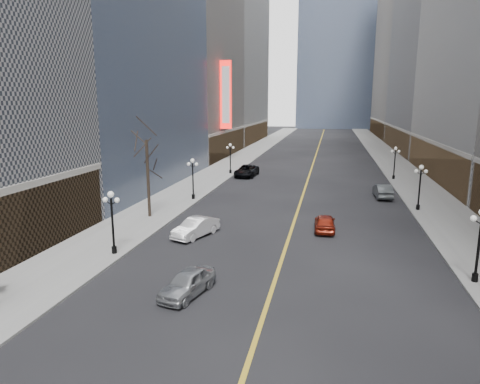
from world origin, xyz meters
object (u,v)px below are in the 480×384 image
at_px(streetlamp_east_1, 480,238).
at_px(streetlamp_west_2, 193,174).
at_px(car_nb_mid, 196,227).
at_px(streetlamp_east_2, 420,183).
at_px(streetlamp_west_3, 230,155).
at_px(streetlamp_east_3, 395,159).
at_px(streetlamp_west_1, 112,216).
at_px(car_nb_near, 187,283).
at_px(car_sb_mid, 325,222).
at_px(car_nb_far, 247,171).
at_px(car_sb_far, 383,191).

distance_m(streetlamp_east_1, streetlamp_west_2, 29.68).
relative_size(streetlamp_west_2, car_nb_mid, 0.98).
distance_m(streetlamp_east_2, streetlamp_west_3, 29.68).
distance_m(streetlamp_east_3, streetlamp_west_1, 43.05).
xyz_separation_m(streetlamp_east_1, car_nb_near, (-16.39, -5.02, -2.18)).
distance_m(streetlamp_east_3, car_sb_mid, 28.37).
relative_size(streetlamp_west_3, car_nb_far, 0.75).
height_order(streetlamp_east_2, streetlamp_west_1, same).
relative_size(streetlamp_east_1, streetlamp_west_1, 1.00).
bearing_deg(streetlamp_east_1, car_nb_near, -162.96).
distance_m(streetlamp_west_2, car_nb_far, 16.93).
distance_m(streetlamp_east_1, car_nb_near, 17.28).
distance_m(car_nb_near, car_sb_far, 31.75).
bearing_deg(streetlamp_east_2, car_nb_mid, -146.73).
relative_size(streetlamp_west_2, car_sb_far, 0.95).
distance_m(streetlamp_east_1, streetlamp_west_1, 23.60).
distance_m(streetlamp_east_2, car_sb_far, 6.67).
bearing_deg(car_sb_far, streetlamp_west_3, -33.93).
distance_m(streetlamp_east_1, streetlamp_east_3, 36.00).
xyz_separation_m(streetlamp_west_1, car_sb_mid, (14.57, 9.19, -2.18)).
relative_size(streetlamp_east_2, streetlamp_west_2, 1.00).
height_order(streetlamp_east_2, streetlamp_west_3, same).
bearing_deg(streetlamp_west_2, streetlamp_east_2, 0.00).
xyz_separation_m(streetlamp_west_2, car_nb_near, (7.21, -23.02, -2.18)).
xyz_separation_m(streetlamp_west_3, car_nb_near, (7.21, -41.02, -2.18)).
bearing_deg(car_nb_near, car_nb_far, 110.40).
bearing_deg(streetlamp_west_1, car_nb_mid, 50.97).
xyz_separation_m(car_nb_far, car_sb_far, (18.00, -10.90, -0.06)).
height_order(streetlamp_west_1, car_nb_mid, streetlamp_west_1).
distance_m(streetlamp_west_3, car_nb_far, 3.76).
bearing_deg(streetlamp_east_3, streetlamp_east_2, -90.00).
distance_m(streetlamp_east_2, streetlamp_west_1, 29.68).
bearing_deg(streetlamp_east_3, car_nb_far, -176.06).
height_order(streetlamp_east_1, streetlamp_west_2, same).
xyz_separation_m(streetlamp_west_3, car_nb_mid, (4.36, -30.63, -2.14)).
height_order(streetlamp_east_2, car_nb_near, streetlamp_east_2).
bearing_deg(car_sb_mid, streetlamp_east_1, 132.55).
bearing_deg(streetlamp_east_2, streetlamp_east_1, -90.00).
xyz_separation_m(streetlamp_west_2, car_nb_mid, (4.36, -12.63, -2.14)).
bearing_deg(streetlamp_west_3, car_nb_far, -27.11).
height_order(streetlamp_west_2, car_sb_mid, streetlamp_west_2).
bearing_deg(streetlamp_west_3, car_sb_far, -30.66).
height_order(streetlamp_east_3, car_sb_far, streetlamp_east_3).
bearing_deg(streetlamp_west_1, streetlamp_west_3, 90.00).
height_order(streetlamp_east_2, streetlamp_west_2, same).
relative_size(streetlamp_west_2, car_sb_mid, 1.07).
height_order(streetlamp_east_3, streetlamp_west_1, same).
distance_m(streetlamp_east_1, streetlamp_east_2, 18.00).
height_order(streetlamp_west_2, car_nb_near, streetlamp_west_2).
distance_m(streetlamp_west_1, streetlamp_west_2, 18.00).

